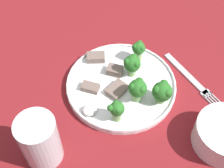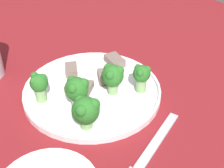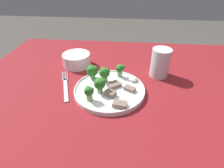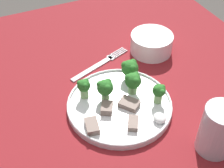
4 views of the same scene
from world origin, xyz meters
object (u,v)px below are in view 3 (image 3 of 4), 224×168
object	(u,v)px
cream_bowl	(77,60)
drinking_glass	(160,64)
dinner_plate	(110,90)
fork	(66,85)

from	to	relation	value
cream_bowl	drinking_glass	xyz separation A→B (m)	(0.37, -0.05, 0.03)
dinner_plate	drinking_glass	size ratio (longest dim) A/B	2.19
dinner_plate	cream_bowl	world-z (taller)	cream_bowl
fork	cream_bowl	size ratio (longest dim) A/B	1.61
dinner_plate	cream_bowl	distance (m)	0.26
cream_bowl	fork	bearing A→B (deg)	-91.31
fork	drinking_glass	world-z (taller)	drinking_glass
fork	dinner_plate	bearing A→B (deg)	-6.80
dinner_plate	fork	size ratio (longest dim) A/B	1.29
dinner_plate	drinking_glass	bearing A→B (deg)	34.72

